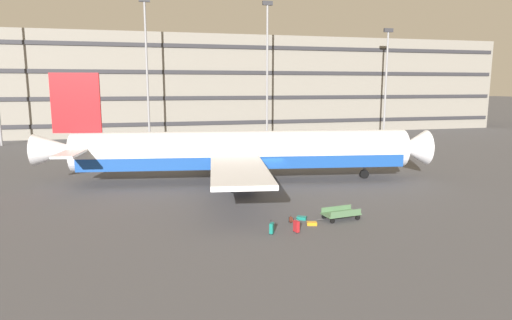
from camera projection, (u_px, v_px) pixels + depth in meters
ground_plane at (269, 183)px, 43.25m from camera, size 600.00×600.00×0.00m
terminal_structure at (199, 85)px, 93.22m from camera, size 126.96×21.31×18.93m
airliner at (239, 152)px, 43.77m from camera, size 38.66×31.39×10.54m
light_mast_left at (147, 61)px, 73.58m from camera, size 1.80×0.50×23.48m
light_mast_center_left at (267, 61)px, 78.62m from camera, size 1.80×0.50×23.83m
light_mast_center_right at (386, 73)px, 84.71m from camera, size 1.80×0.50×19.98m
suitcase_navy at (302, 218)px, 31.47m from camera, size 0.81×0.75×0.22m
suitcase_small at (296, 226)px, 28.64m from camera, size 0.31×0.49×0.91m
suitcase_scuffed at (312, 223)px, 30.20m from camera, size 0.76×0.59×0.22m
suitcase_upright at (272, 228)px, 28.36m from camera, size 0.41×0.48×0.90m
backpack_orange at (291, 220)px, 30.67m from camera, size 0.36×0.41×0.51m
baggage_cart at (341, 214)px, 31.42m from camera, size 3.36×1.64×0.82m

